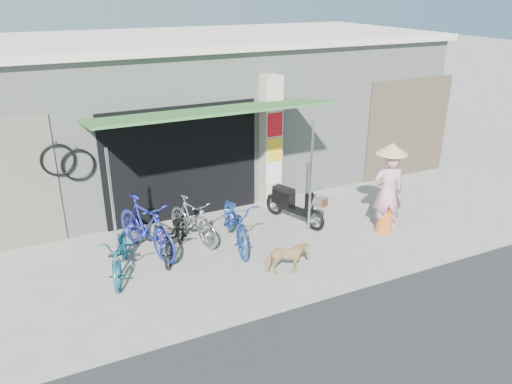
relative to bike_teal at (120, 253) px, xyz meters
name	(u,v)px	position (x,y,z in m)	size (l,w,h in m)	color
ground	(288,257)	(2.96, -0.75, -0.43)	(80.00, 80.00, 0.00)	gray
bicycle_shop	(195,108)	(2.96, 4.34, 1.40)	(12.30, 5.30, 3.66)	#9CA29A
shop_pillar	(270,142)	(3.81, 1.69, 1.07)	(0.42, 0.44, 3.00)	beige
awning	(209,114)	(2.06, 0.87, 2.08)	(4.60, 1.88, 2.72)	#2E5D2A
neighbour_right	(408,128)	(7.96, 1.84, 0.87)	(2.60, 0.06, 2.60)	brown
bike_teal	(120,253)	(0.00, 0.00, 0.00)	(0.57, 1.64, 0.86)	#195E73
bike_blue	(146,226)	(0.60, 0.56, 0.13)	(0.53, 1.87, 1.13)	navy
bike_black	(175,235)	(1.07, 0.26, -0.02)	(0.54, 1.56, 0.82)	black
bike_silver	(193,220)	(1.56, 0.67, 0.03)	(0.44, 1.54, 0.93)	#9C9CA0
bike_navy	(236,221)	(2.28, 0.16, 0.08)	(0.68, 1.95, 1.02)	#21429B
street_dog	(287,259)	(2.64, -1.28, -0.11)	(0.34, 0.75, 0.63)	tan
moped	(293,204)	(3.80, 0.57, -0.01)	(0.73, 1.56, 0.92)	black
nun	(388,189)	(5.32, -0.64, 0.51)	(0.74, 0.64, 1.91)	pink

